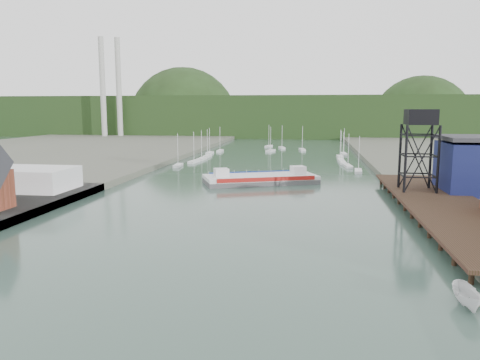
% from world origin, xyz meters
% --- Properties ---
extents(ground, '(600.00, 600.00, 0.00)m').
position_xyz_m(ground, '(0.00, 0.00, 0.00)').
color(ground, '#324D40').
rests_on(ground, ground).
extents(east_pier, '(14.00, 70.00, 2.45)m').
position_xyz_m(east_pier, '(37.00, 45.00, 1.90)').
color(east_pier, black).
rests_on(east_pier, ground).
extents(white_shed, '(18.00, 12.00, 4.50)m').
position_xyz_m(white_shed, '(-44.00, 50.00, 3.85)').
color(white_shed, silver).
rests_on(white_shed, west_quay).
extents(lift_tower, '(6.50, 6.50, 16.00)m').
position_xyz_m(lift_tower, '(35.00, 58.00, 15.65)').
color(lift_tower, black).
rests_on(lift_tower, east_pier).
extents(marina_sailboats, '(57.71, 92.65, 0.90)m').
position_xyz_m(marina_sailboats, '(0.08, 138.46, 0.35)').
color(marina_sailboats, silver).
rests_on(marina_sailboats, ground).
extents(smokestacks, '(11.20, 8.20, 60.00)m').
position_xyz_m(smokestacks, '(-106.00, 232.50, 30.00)').
color(smokestacks, '#AFAEA9').
rests_on(smokestacks, ground).
extents(distant_hills, '(500.00, 120.00, 80.00)m').
position_xyz_m(distant_hills, '(-3.98, 301.35, 10.38)').
color(distant_hills, black).
rests_on(distant_hills, ground).
extents(chain_ferry, '(29.45, 20.50, 3.94)m').
position_xyz_m(chain_ferry, '(1.74, 75.48, 1.13)').
color(chain_ferry, '#4D4D50').
rests_on(chain_ferry, ground).
extents(motorboat, '(2.16, 5.39, 2.06)m').
position_xyz_m(motorboat, '(28.67, 5.59, 1.03)').
color(motorboat, silver).
rests_on(motorboat, ground).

